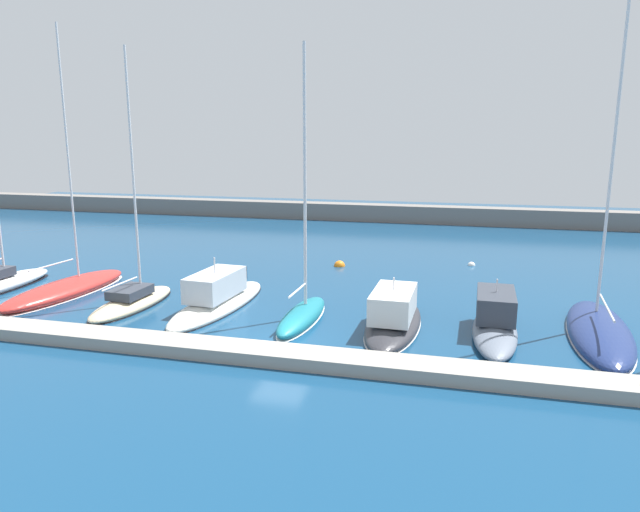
% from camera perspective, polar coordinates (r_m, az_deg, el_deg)
% --- Properties ---
extents(ground_plane, '(121.54, 121.54, 0.00)m').
position_cam_1_polar(ground_plane, '(27.50, -4.08, -8.70)').
color(ground_plane, navy).
extents(dock_pier, '(45.29, 1.76, 0.57)m').
position_cam_1_polar(dock_pier, '(25.56, -5.58, -9.69)').
color(dock_pier, gray).
rests_on(dock_pier, ground_plane).
extents(breakwater_seawall, '(109.39, 2.32, 1.91)m').
position_cam_1_polar(breakwater_seawall, '(65.89, 7.05, 4.26)').
color(breakwater_seawall, slate).
rests_on(breakwater_seawall, ground_plane).
extents(sailboat_red_second, '(3.67, 10.30, 16.39)m').
position_cam_1_polar(sailboat_red_second, '(38.89, -24.00, -2.99)').
color(sailboat_red_second, '#B72D28').
rests_on(sailboat_red_second, ground_plane).
extents(sailboat_sand_third, '(2.61, 7.42, 14.74)m').
position_cam_1_polar(sailboat_sand_third, '(34.77, -18.22, -4.25)').
color(sailboat_sand_third, beige).
rests_on(sailboat_sand_third, ground_plane).
extents(motorboat_ivory_fourth, '(3.38, 10.34, 3.39)m').
position_cam_1_polar(motorboat_ivory_fourth, '(33.40, -10.11, -4.21)').
color(motorboat_ivory_fourth, silver).
rests_on(motorboat_ivory_fourth, ground_plane).
extents(sailboat_teal_fifth, '(1.80, 6.90, 14.47)m').
position_cam_1_polar(sailboat_teal_fifth, '(30.51, -1.80, -5.70)').
color(sailboat_teal_fifth, '#19707F').
rests_on(sailboat_teal_fifth, ground_plane).
extents(motorboat_charcoal_sixth, '(2.81, 8.46, 3.08)m').
position_cam_1_polar(motorboat_charcoal_sixth, '(29.60, 7.35, -6.08)').
color(motorboat_charcoal_sixth, '#2D2D33').
rests_on(motorboat_charcoal_sixth, ground_plane).
extents(motorboat_slate_seventh, '(2.28, 7.87, 2.94)m').
position_cam_1_polar(motorboat_slate_seventh, '(29.77, 17.05, -6.22)').
color(motorboat_slate_seventh, slate).
rests_on(motorboat_slate_seventh, ground_plane).
extents(sailboat_navy_eighth, '(3.68, 10.60, 17.88)m').
position_cam_1_polar(sailboat_navy_eighth, '(31.42, 26.06, -6.73)').
color(sailboat_navy_eighth, navy).
rests_on(sailboat_navy_eighth, ground_plane).
extents(mooring_buoy_white, '(0.56, 0.56, 0.56)m').
position_cam_1_polar(mooring_buoy_white, '(44.85, 14.86, -0.91)').
color(mooring_buoy_white, white).
rests_on(mooring_buoy_white, ground_plane).
extents(mooring_buoy_orange, '(0.84, 0.84, 0.84)m').
position_cam_1_polar(mooring_buoy_orange, '(43.15, 1.96, -1.01)').
color(mooring_buoy_orange, orange).
rests_on(mooring_buoy_orange, ground_plane).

